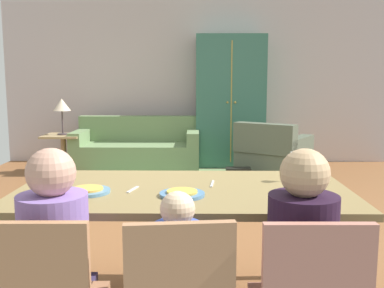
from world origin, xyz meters
TOP-DOWN VIEW (x-y plane):
  - ground_plane at (0.00, 0.52)m, footprint 6.48×6.24m
  - back_wall at (0.00, 3.69)m, footprint 6.48×0.10m
  - dining_table at (-0.06, -1.36)m, footprint 1.94×1.02m
  - plate_near_man at (-0.60, -1.48)m, footprint 0.25×0.25m
  - pizza_near_man at (-0.60, -1.48)m, footprint 0.17×0.17m
  - plate_near_child at (-0.06, -1.54)m, footprint 0.25×0.25m
  - pizza_near_child at (-0.06, -1.54)m, footprint 0.17×0.17m
  - wine_glass at (0.64, -1.18)m, footprint 0.07×0.07m
  - fork at (-0.35, -1.41)m, footprint 0.05×0.15m
  - knife at (0.11, -1.26)m, footprint 0.03×0.17m
  - person_man at (-0.60, -2.06)m, footprint 0.30×0.40m
  - person_woman at (0.47, -2.06)m, footprint 0.30×0.40m
  - area_rug at (-0.28, 2.07)m, footprint 2.60×1.80m
  - couch at (-0.92, 2.93)m, footprint 1.92×0.86m
  - armchair at (1.08, 2.22)m, footprint 1.18×1.18m
  - armoire at (0.55, 3.30)m, footprint 1.10×0.59m
  - side_table at (-2.00, 2.67)m, footprint 0.56×0.56m
  - table_lamp at (-2.00, 2.67)m, footprint 0.26×0.26m
  - handbag at (0.56, 1.77)m, footprint 0.32×0.16m

SIDE VIEW (x-z plane):
  - ground_plane at x=0.00m, z-range -0.02..0.00m
  - area_rug at x=-0.28m, z-range 0.00..0.01m
  - handbag at x=0.56m, z-range 0.00..0.26m
  - couch at x=-0.92m, z-range -0.11..0.71m
  - armchair at x=1.08m, z-range -0.09..0.73m
  - side_table at x=-2.00m, z-range 0.09..0.67m
  - person_man at x=-0.60m, z-range -0.04..1.07m
  - person_woman at x=0.47m, z-range -0.04..1.07m
  - dining_table at x=-0.06m, z-range 0.32..1.08m
  - fork at x=-0.35m, z-range 0.76..0.77m
  - knife at x=0.11m, z-range 0.76..0.77m
  - plate_near_man at x=-0.60m, z-range 0.76..0.78m
  - plate_near_child at x=-0.06m, z-range 0.76..0.78m
  - pizza_near_man at x=-0.60m, z-range 0.78..0.79m
  - pizza_near_child at x=-0.06m, z-range 0.78..0.79m
  - wine_glass at x=0.64m, z-range 0.80..0.99m
  - table_lamp at x=-2.00m, z-range 0.74..1.28m
  - armoire at x=0.55m, z-range 0.00..2.10m
  - back_wall at x=0.00m, z-range 0.00..2.70m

